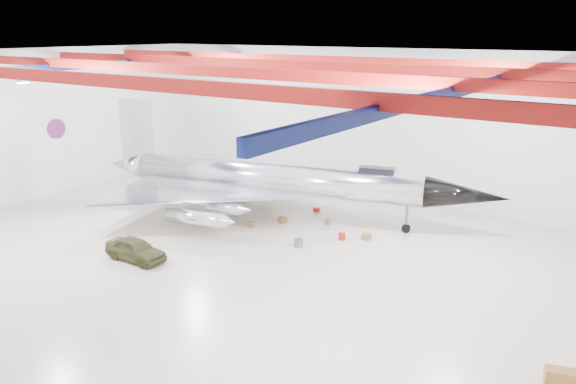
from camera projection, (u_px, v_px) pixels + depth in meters
The scene contains 17 objects.
floor at pixel (246, 256), 31.55m from camera, with size 40.00×40.00×0.00m, color beige.
wall_back at pixel (370, 124), 41.87m from camera, with size 40.00×40.00×0.00m, color silver.
wall_left at pixel (31, 126), 40.94m from camera, with size 30.00×30.00×0.00m, color silver.
ceiling at pixel (242, 55), 28.49m from camera, with size 40.00×40.00×0.00m, color #0A0F38.
ceiling_structure at pixel (242, 69), 28.68m from camera, with size 39.50×29.50×1.08m.
wall_roundel at pixel (56, 129), 42.63m from camera, with size 1.50×1.50×0.10m, color #B21414.
jet_aircraft at pixel (273, 182), 37.38m from camera, with size 27.23×19.36×7.56m.
jeep at pixel (136, 249), 30.81m from camera, with size 1.50×3.72×1.27m, color #393A1D.
desk at pixel (561, 383), 19.39m from camera, with size 1.09×0.55×1.00m, color brown.
crate_ply at pixel (252, 225), 36.15m from camera, with size 0.46×0.36×0.32m, color olive.
toolbox_red at pixel (317, 210), 39.21m from camera, with size 0.38×0.31×0.27m, color #A91710.
engine_drum at pixel (299, 243), 32.89m from camera, with size 0.51×0.51×0.46m, color #59595B.
parts_bin at pixel (366, 237), 33.97m from camera, with size 0.52×0.42×0.36m, color olive.
crate_small at pixel (211, 194), 42.86m from camera, with size 0.37×0.30×0.26m, color #59595B.
tool_chest at pixel (342, 236), 33.98m from camera, with size 0.44×0.44×0.40m, color #A91710.
oil_barrel at pixel (282, 220), 36.98m from camera, with size 0.51×0.41×0.36m, color olive.
spares_box at pixel (328, 222), 36.68m from camera, with size 0.39×0.39×0.35m, color #59595B.
Camera 1 is at (18.60, -22.76, 12.24)m, focal length 35.00 mm.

